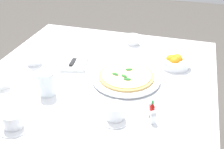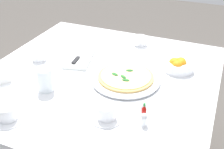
{
  "view_description": "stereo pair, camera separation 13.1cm",
  "coord_description": "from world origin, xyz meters",
  "px_view_note": "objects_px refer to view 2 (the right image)",
  "views": [
    {
      "loc": [
        -1.14,
        -0.41,
        1.49
      ],
      "look_at": [
        -0.0,
        -0.07,
        0.77
      ],
      "focal_mm": 45.6,
      "sensor_mm": 36.0,
      "label": 1
    },
    {
      "loc": [
        -1.1,
        -0.53,
        1.49
      ],
      "look_at": [
        -0.0,
        -0.07,
        0.77
      ],
      "focal_mm": 45.6,
      "sensor_mm": 36.0,
      "label": 2
    }
  ],
  "objects_px": {
    "pepper_shaker": "(144,120)",
    "water_glass_far_left": "(45,81)",
    "hot_sauce_bottle": "(144,113)",
    "menu_card": "(1,79)",
    "napkin_folded": "(79,59)",
    "citrus_bowl": "(178,65)",
    "coffee_cup_center_back": "(39,56)",
    "dinner_knife": "(79,56)",
    "pizza_plate": "(125,79)",
    "coffee_cup_far_right": "(7,114)",
    "coffee_cup_near_left": "(140,41)",
    "salt_shaker": "(143,110)",
    "pizza": "(126,77)",
    "coffee_cup_back_corner": "(106,112)"
  },
  "relations": [
    {
      "from": "pepper_shaker",
      "to": "water_glass_far_left",
      "type": "bearing_deg",
      "value": 82.72
    },
    {
      "from": "water_glass_far_left",
      "to": "dinner_knife",
      "type": "bearing_deg",
      "value": -0.5
    },
    {
      "from": "pepper_shaker",
      "to": "coffee_cup_center_back",
      "type": "bearing_deg",
      "value": 67.07
    },
    {
      "from": "dinner_knife",
      "to": "menu_card",
      "type": "xyz_separation_m",
      "value": [
        -0.36,
        0.22,
        0.01
      ]
    },
    {
      "from": "dinner_knife",
      "to": "coffee_cup_near_left",
      "type": "bearing_deg",
      "value": -46.27
    },
    {
      "from": "pizza_plate",
      "to": "coffee_cup_center_back",
      "type": "height_order",
      "value": "coffee_cup_center_back"
    },
    {
      "from": "citrus_bowl",
      "to": "hot_sauce_bottle",
      "type": "height_order",
      "value": "hot_sauce_bottle"
    },
    {
      "from": "coffee_cup_near_left",
      "to": "pepper_shaker",
      "type": "distance_m",
      "value": 0.72
    },
    {
      "from": "pizza_plate",
      "to": "coffee_cup_center_back",
      "type": "relative_size",
      "value": 2.56
    },
    {
      "from": "dinner_knife",
      "to": "pepper_shaker",
      "type": "relative_size",
      "value": 3.48
    },
    {
      "from": "coffee_cup_far_right",
      "to": "salt_shaker",
      "type": "height_order",
      "value": "coffee_cup_far_right"
    },
    {
      "from": "napkin_folded",
      "to": "citrus_bowl",
      "type": "relative_size",
      "value": 1.63
    },
    {
      "from": "menu_card",
      "to": "hot_sauce_bottle",
      "type": "bearing_deg",
      "value": -53.21
    },
    {
      "from": "pizza_plate",
      "to": "coffee_cup_center_back",
      "type": "xyz_separation_m",
      "value": [
        0.02,
        0.5,
        0.02
      ]
    },
    {
      "from": "coffee_cup_far_right",
      "to": "water_glass_far_left",
      "type": "distance_m",
      "value": 0.24
    },
    {
      "from": "pizza",
      "to": "hot_sauce_bottle",
      "type": "relative_size",
      "value": 3.24
    },
    {
      "from": "water_glass_far_left",
      "to": "menu_card",
      "type": "height_order",
      "value": "water_glass_far_left"
    },
    {
      "from": "napkin_folded",
      "to": "citrus_bowl",
      "type": "xyz_separation_m",
      "value": [
        0.1,
        -0.52,
        0.02
      ]
    },
    {
      "from": "pizza_plate",
      "to": "coffee_cup_far_right",
      "type": "distance_m",
      "value": 0.56
    },
    {
      "from": "hot_sauce_bottle",
      "to": "pepper_shaker",
      "type": "relative_size",
      "value": 1.48
    },
    {
      "from": "coffee_cup_center_back",
      "to": "napkin_folded",
      "type": "distance_m",
      "value": 0.22
    },
    {
      "from": "pizza_plate",
      "to": "hot_sauce_bottle",
      "type": "distance_m",
      "value": 0.29
    },
    {
      "from": "coffee_cup_center_back",
      "to": "citrus_bowl",
      "type": "relative_size",
      "value": 0.87
    },
    {
      "from": "pizza_plate",
      "to": "pizza",
      "type": "xyz_separation_m",
      "value": [
        -0.0,
        0.0,
        0.01
      ]
    },
    {
      "from": "napkin_folded",
      "to": "pepper_shaker",
      "type": "height_order",
      "value": "pepper_shaker"
    },
    {
      "from": "coffee_cup_center_back",
      "to": "citrus_bowl",
      "type": "xyz_separation_m",
      "value": [
        0.19,
        -0.72,
        0.0
      ]
    },
    {
      "from": "pizza",
      "to": "water_glass_far_left",
      "type": "xyz_separation_m",
      "value": [
        -0.21,
        0.31,
        0.02
      ]
    },
    {
      "from": "pizza_plate",
      "to": "menu_card",
      "type": "height_order",
      "value": "menu_card"
    },
    {
      "from": "coffee_cup_center_back",
      "to": "napkin_folded",
      "type": "bearing_deg",
      "value": -66.27
    },
    {
      "from": "citrus_bowl",
      "to": "coffee_cup_near_left",
      "type": "bearing_deg",
      "value": 53.05
    },
    {
      "from": "coffee_cup_center_back",
      "to": "pepper_shaker",
      "type": "height_order",
      "value": "coffee_cup_center_back"
    },
    {
      "from": "coffee_cup_near_left",
      "to": "dinner_knife",
      "type": "relative_size",
      "value": 0.68
    },
    {
      "from": "pizza",
      "to": "salt_shaker",
      "type": "bearing_deg",
      "value": -144.04
    },
    {
      "from": "pizza",
      "to": "hot_sauce_bottle",
      "type": "height_order",
      "value": "hot_sauce_bottle"
    },
    {
      "from": "coffee_cup_center_back",
      "to": "salt_shaker",
      "type": "xyz_separation_m",
      "value": [
        -0.23,
        -0.66,
        -0.0
      ]
    },
    {
      "from": "pizza_plate",
      "to": "coffee_cup_far_right",
      "type": "relative_size",
      "value": 2.56
    },
    {
      "from": "pizza_plate",
      "to": "coffee_cup_near_left",
      "type": "height_order",
      "value": "coffee_cup_near_left"
    },
    {
      "from": "napkin_folded",
      "to": "menu_card",
      "type": "bearing_deg",
      "value": 134.88
    },
    {
      "from": "hot_sauce_bottle",
      "to": "coffee_cup_center_back",
      "type": "bearing_deg",
      "value": 68.82
    },
    {
      "from": "citrus_bowl",
      "to": "water_glass_far_left",
      "type": "bearing_deg",
      "value": 128.3
    },
    {
      "from": "pizza_plate",
      "to": "dinner_knife",
      "type": "height_order",
      "value": "dinner_knife"
    },
    {
      "from": "citrus_bowl",
      "to": "pizza",
      "type": "bearing_deg",
      "value": 134.01
    },
    {
      "from": "hot_sauce_bottle",
      "to": "menu_card",
      "type": "relative_size",
      "value": 1.1
    },
    {
      "from": "pizza",
      "to": "menu_card",
      "type": "relative_size",
      "value": 3.58
    },
    {
      "from": "coffee_cup_back_corner",
      "to": "citrus_bowl",
      "type": "height_order",
      "value": "same"
    },
    {
      "from": "pizza_plate",
      "to": "citrus_bowl",
      "type": "bearing_deg",
      "value": -45.98
    },
    {
      "from": "napkin_folded",
      "to": "citrus_bowl",
      "type": "height_order",
      "value": "citrus_bowl"
    },
    {
      "from": "coffee_cup_near_left",
      "to": "water_glass_far_left",
      "type": "bearing_deg",
      "value": 157.85
    },
    {
      "from": "coffee_cup_far_right",
      "to": "napkin_folded",
      "type": "xyz_separation_m",
      "value": [
        0.55,
        -0.02,
        -0.02
      ]
    },
    {
      "from": "water_glass_far_left",
      "to": "dinner_knife",
      "type": "relative_size",
      "value": 0.56
    }
  ]
}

